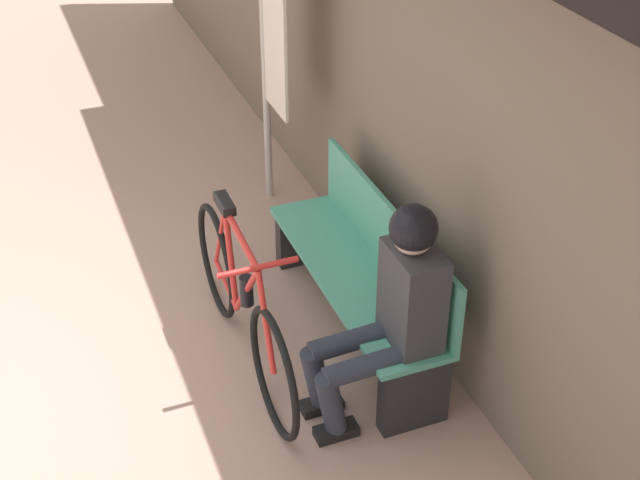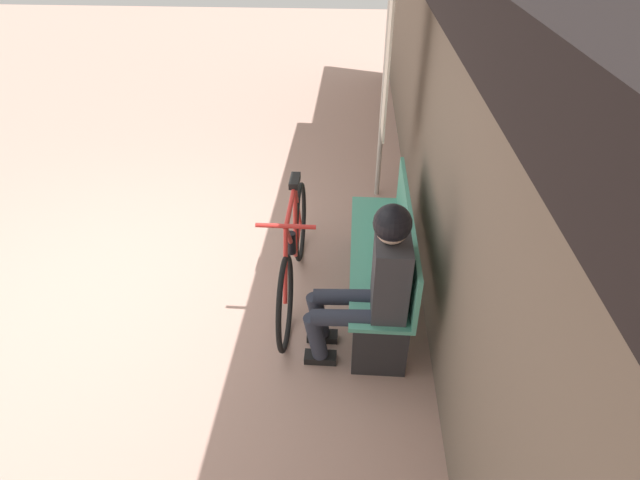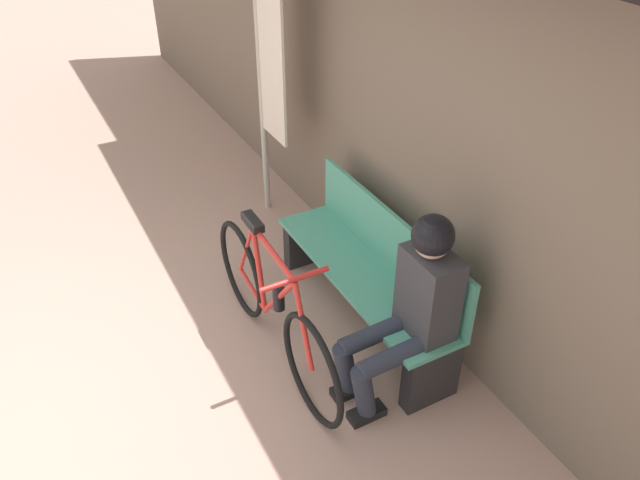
{
  "view_description": "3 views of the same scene",
  "coord_description": "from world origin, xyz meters",
  "px_view_note": "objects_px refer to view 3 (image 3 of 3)",
  "views": [
    {
      "loc": [
        3.58,
        0.34,
        3.29
      ],
      "look_at": [
        -0.07,
        1.77,
        0.68
      ],
      "focal_mm": 50.0,
      "sensor_mm": 36.0,
      "label": 1
    },
    {
      "loc": [
        3.0,
        1.73,
        2.65
      ],
      "look_at": [
        -0.0,
        1.52,
        0.55
      ],
      "focal_mm": 28.0,
      "sensor_mm": 36.0,
      "label": 2
    },
    {
      "loc": [
        2.6,
        0.21,
        2.92
      ],
      "look_at": [
        -0.18,
        1.72,
        0.68
      ],
      "focal_mm": 35.0,
      "sensor_mm": 36.0,
      "label": 3
    }
  ],
  "objects_px": {
    "park_bench_near": "(369,274)",
    "person_seated": "(413,300)",
    "banner_pole": "(267,50)",
    "bicycle": "(273,310)"
  },
  "relations": [
    {
      "from": "park_bench_near",
      "to": "person_seated",
      "type": "xyz_separation_m",
      "value": [
        0.62,
        -0.12,
        0.29
      ]
    },
    {
      "from": "park_bench_near",
      "to": "banner_pole",
      "type": "xyz_separation_m",
      "value": [
        -1.48,
        -0.01,
        1.05
      ]
    },
    {
      "from": "bicycle",
      "to": "banner_pole",
      "type": "xyz_separation_m",
      "value": [
        -1.49,
        0.7,
        1.05
      ]
    },
    {
      "from": "bicycle",
      "to": "person_seated",
      "type": "bearing_deg",
      "value": 44.17
    },
    {
      "from": "park_bench_near",
      "to": "person_seated",
      "type": "distance_m",
      "value": 0.69
    },
    {
      "from": "bicycle",
      "to": "person_seated",
      "type": "relative_size",
      "value": 1.43
    },
    {
      "from": "person_seated",
      "to": "bicycle",
      "type": "bearing_deg",
      "value": -135.83
    },
    {
      "from": "park_bench_near",
      "to": "banner_pole",
      "type": "distance_m",
      "value": 1.81
    },
    {
      "from": "person_seated",
      "to": "banner_pole",
      "type": "xyz_separation_m",
      "value": [
        -2.1,
        0.11,
        0.76
      ]
    },
    {
      "from": "park_bench_near",
      "to": "banner_pole",
      "type": "height_order",
      "value": "banner_pole"
    }
  ]
}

